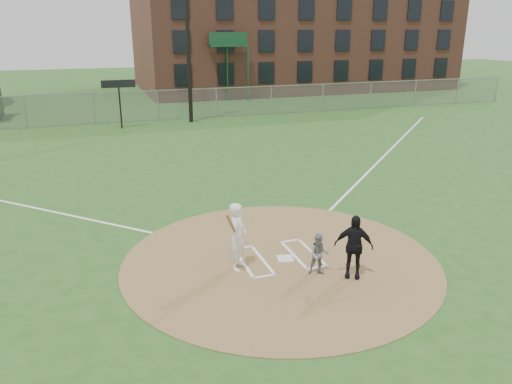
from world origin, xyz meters
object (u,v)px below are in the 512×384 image
object	(u,v)px
home_plate	(285,259)
batter_at_plate	(238,236)
catcher	(319,254)
umpire	(354,246)

from	to	relation	value
home_plate	batter_at_plate	bearing A→B (deg)	-176.19
catcher	batter_at_plate	bearing A→B (deg)	169.79
home_plate	umpire	distance (m)	2.04
catcher	batter_at_plate	world-z (taller)	batter_at_plate
catcher	batter_at_plate	size ratio (longest dim) A/B	0.60
home_plate	batter_at_plate	world-z (taller)	batter_at_plate
umpire	batter_at_plate	bearing A→B (deg)	-177.45
catcher	batter_at_plate	distance (m)	2.08
umpire	catcher	bearing A→B (deg)	-176.83
home_plate	batter_at_plate	xyz separation A→B (m)	(-1.34, -0.09, 0.88)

